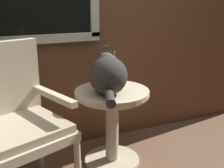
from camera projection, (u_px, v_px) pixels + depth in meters
The scene contains 4 objects.
wicker_side_table at pixel (112, 114), 2.23m from camera, with size 0.58×0.58×0.62m.
wicker_chair at pixel (13, 117), 1.80m from camera, with size 0.70×0.69×1.04m.
cat at pixel (108, 74), 2.07m from camera, with size 0.37×0.62×0.29m.
pewter_vase_with_ivy at pixel (109, 73), 2.31m from camera, with size 0.12×0.12×0.32m.
Camera 1 is at (-0.70, -1.63, 1.30)m, focal length 45.46 mm.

